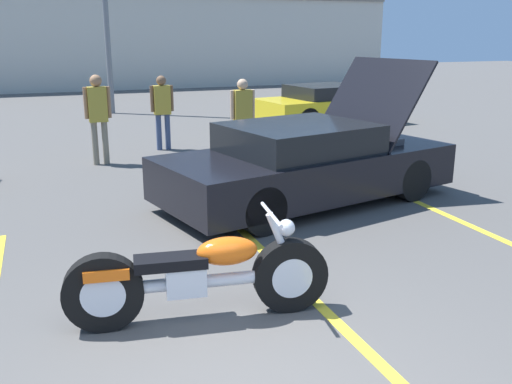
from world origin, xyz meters
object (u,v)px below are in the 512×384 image
(show_car_hood_open, at_px, (308,163))
(spectator_midground, at_px, (98,111))
(motorcycle, at_px, (199,277))
(parked_car_right_row, at_px, (328,106))
(spectator_near_motorcycle, at_px, (162,106))
(spectator_by_show_car, at_px, (243,113))

(show_car_hood_open, distance_m, spectator_midground, 4.74)
(motorcycle, distance_m, parked_car_right_row, 11.73)
(spectator_near_motorcycle, bearing_deg, parked_car_right_row, 19.76)
(spectator_near_motorcycle, bearing_deg, motorcycle, -99.21)
(parked_car_right_row, bearing_deg, spectator_by_show_car, -145.97)
(spectator_near_motorcycle, relative_size, spectator_by_show_car, 0.99)
(spectator_near_motorcycle, height_order, spectator_midground, spectator_midground)
(motorcycle, bearing_deg, spectator_midground, 99.32)
(spectator_near_motorcycle, xyz_separation_m, spectator_by_show_car, (1.30, -1.74, 0.01))
(motorcycle, height_order, spectator_midground, spectator_midground)
(motorcycle, distance_m, spectator_midground, 6.98)
(spectator_by_show_car, xyz_separation_m, spectator_midground, (-2.78, 0.69, 0.07))
(show_car_hood_open, height_order, spectator_midground, show_car_hood_open)
(parked_car_right_row, bearing_deg, show_car_hood_open, -128.89)
(motorcycle, bearing_deg, parked_car_right_row, 64.72)
(show_car_hood_open, xyz_separation_m, parked_car_right_row, (3.83, 6.72, -0.05))
(spectator_midground, bearing_deg, spectator_by_show_car, -13.99)
(parked_car_right_row, height_order, spectator_by_show_car, spectator_by_show_car)
(spectator_near_motorcycle, bearing_deg, spectator_midground, -144.75)
(show_car_hood_open, bearing_deg, spectator_near_motorcycle, 91.05)
(spectator_near_motorcycle, distance_m, spectator_by_show_car, 2.17)
(parked_car_right_row, xyz_separation_m, spectator_midground, (-6.58, -2.88, 0.50))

